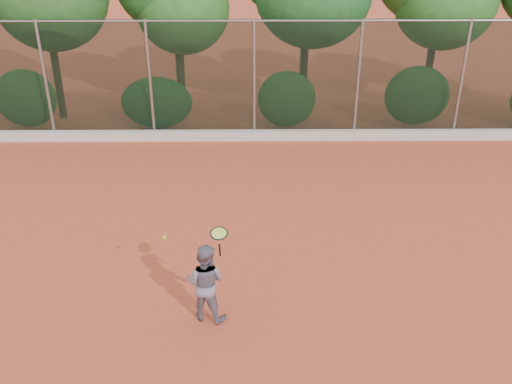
{
  "coord_description": "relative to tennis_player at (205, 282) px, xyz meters",
  "views": [
    {
      "loc": [
        -0.08,
        -9.06,
        6.44
      ],
      "look_at": [
        0.0,
        1.0,
        1.25
      ],
      "focal_mm": 40.0,
      "sensor_mm": 36.0,
      "label": 1
    }
  ],
  "objects": [
    {
      "name": "tennis_ball_in_flight",
      "position": [
        -0.71,
        0.49,
        0.59
      ],
      "size": [
        0.07,
        0.07,
        0.07
      ],
      "color": "#CDD530",
      "rests_on": "ground"
    },
    {
      "name": "tennis_player",
      "position": [
        0.0,
        0.0,
        0.0
      ],
      "size": [
        0.83,
        0.72,
        1.44
      ],
      "primitive_type": "imported",
      "rotation": [
        0.0,
        0.0,
        2.85
      ],
      "color": "slate",
      "rests_on": "ground"
    },
    {
      "name": "tennis_racket",
      "position": [
        0.26,
        -0.11,
        0.99
      ],
      "size": [
        0.3,
        0.29,
        0.55
      ],
      "color": "black",
      "rests_on": "ground"
    },
    {
      "name": "ground",
      "position": [
        0.87,
        1.27,
        -0.72
      ],
      "size": [
        80.0,
        80.0,
        0.0
      ],
      "primitive_type": "plane",
      "color": "#BE492D",
      "rests_on": "ground"
    },
    {
      "name": "concrete_curb",
      "position": [
        0.87,
        8.09,
        -0.57
      ],
      "size": [
        24.0,
        0.2,
        0.3
      ],
      "primitive_type": "cube",
      "color": "beige",
      "rests_on": "ground"
    },
    {
      "name": "chainlink_fence",
      "position": [
        0.87,
        8.27,
        1.14
      ],
      "size": [
        24.09,
        0.09,
        3.5
      ],
      "color": "black",
      "rests_on": "ground"
    }
  ]
}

